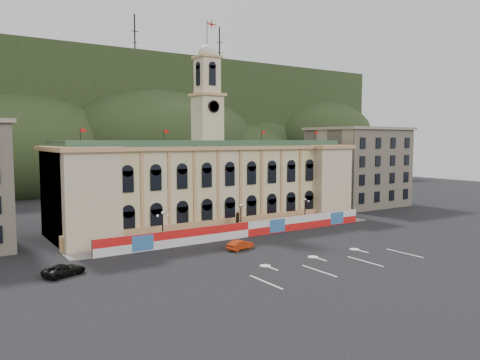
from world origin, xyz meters
TOP-DOWN VIEW (x-y plane):
  - ground at (0.00, 0.00)m, footprint 260.00×260.00m
  - lane_markings at (0.00, -5.00)m, footprint 26.00×10.00m
  - hill_ridge at (0.03, 121.99)m, footprint 230.00×80.00m
  - city_hall at (0.00, 27.63)m, footprint 56.20×17.60m
  - side_building_right at (43.00, 30.93)m, footprint 21.00×17.00m
  - hoarding_fence at (0.06, 15.07)m, footprint 50.00×0.44m
  - pavement at (0.00, 17.75)m, footprint 56.00×5.50m
  - statue at (0.00, 18.00)m, footprint 1.40×1.40m
  - lamp_left at (-14.00, 17.00)m, footprint 1.96×0.44m
  - lamp_center at (0.00, 17.00)m, footprint 1.96×0.44m
  - lamp_right at (14.00, 17.00)m, footprint 1.96×0.44m
  - red_sedan at (-5.87, 8.35)m, footprint 3.39×4.98m
  - black_suv at (-30.00, 8.86)m, footprint 5.58×6.48m

SIDE VIEW (x-z plane):
  - ground at x=0.00m, z-range 0.00..0.00m
  - lane_markings at x=0.00m, z-range -0.01..0.01m
  - pavement at x=0.00m, z-range 0.00..0.16m
  - black_suv at x=-30.00m, z-range 0.00..1.38m
  - red_sedan at x=-5.87m, z-range 0.00..1.42m
  - statue at x=0.00m, z-range -0.67..3.05m
  - hoarding_fence at x=0.06m, z-range 0.00..2.50m
  - lamp_left at x=-14.00m, z-range 0.50..5.65m
  - lamp_center at x=0.00m, z-range 0.50..5.65m
  - lamp_right at x=14.00m, z-range 0.50..5.65m
  - city_hall at x=0.00m, z-range -10.70..26.40m
  - side_building_right at x=43.00m, z-range 0.03..18.63m
  - hill_ridge at x=0.03m, z-range -12.52..51.48m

